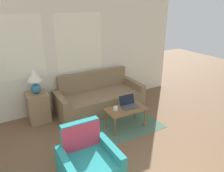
{
  "coord_description": "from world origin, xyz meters",
  "views": [
    {
      "loc": [
        -1.22,
        -0.67,
        2.4
      ],
      "look_at": [
        0.91,
        3.07,
        0.75
      ],
      "focal_mm": 35.0,
      "sensor_mm": 36.0,
      "label": 1
    }
  ],
  "objects_px": {
    "table_lamp": "(35,79)",
    "coffee_table": "(126,111)",
    "armchair": "(88,166)",
    "laptop": "(129,104)",
    "cup_navy": "(116,108)",
    "couch": "(99,98)"
  },
  "relations": [
    {
      "from": "table_lamp",
      "to": "cup_navy",
      "type": "height_order",
      "value": "table_lamp"
    },
    {
      "from": "cup_navy",
      "to": "laptop",
      "type": "bearing_deg",
      "value": 0.74
    },
    {
      "from": "laptop",
      "to": "cup_navy",
      "type": "distance_m",
      "value": 0.31
    },
    {
      "from": "couch",
      "to": "table_lamp",
      "type": "distance_m",
      "value": 1.55
    },
    {
      "from": "armchair",
      "to": "table_lamp",
      "type": "xyz_separation_m",
      "value": [
        -0.23,
        2.11,
        0.69
      ]
    },
    {
      "from": "couch",
      "to": "coffee_table",
      "type": "bearing_deg",
      "value": -84.46
    },
    {
      "from": "armchair",
      "to": "coffee_table",
      "type": "distance_m",
      "value": 1.58
    },
    {
      "from": "cup_navy",
      "to": "armchair",
      "type": "bearing_deg",
      "value": -135.75
    },
    {
      "from": "laptop",
      "to": "cup_navy",
      "type": "height_order",
      "value": "laptop"
    },
    {
      "from": "armchair",
      "to": "laptop",
      "type": "relative_size",
      "value": 2.43
    },
    {
      "from": "table_lamp",
      "to": "coffee_table",
      "type": "xyz_separation_m",
      "value": [
        1.48,
        -1.14,
        -0.59
      ]
    },
    {
      "from": "coffee_table",
      "to": "cup_navy",
      "type": "height_order",
      "value": "cup_navy"
    },
    {
      "from": "laptop",
      "to": "cup_navy",
      "type": "relative_size",
      "value": 3.91
    },
    {
      "from": "table_lamp",
      "to": "cup_navy",
      "type": "xyz_separation_m",
      "value": [
        1.27,
        -1.09,
        -0.49
      ]
    },
    {
      "from": "coffee_table",
      "to": "laptop",
      "type": "distance_m",
      "value": 0.16
    },
    {
      "from": "armchair",
      "to": "cup_navy",
      "type": "xyz_separation_m",
      "value": [
        1.04,
        1.01,
        0.19
      ]
    },
    {
      "from": "table_lamp",
      "to": "coffee_table",
      "type": "distance_m",
      "value": 1.96
    },
    {
      "from": "table_lamp",
      "to": "coffee_table",
      "type": "bearing_deg",
      "value": -37.57
    },
    {
      "from": "table_lamp",
      "to": "laptop",
      "type": "height_order",
      "value": "table_lamp"
    },
    {
      "from": "armchair",
      "to": "cup_navy",
      "type": "distance_m",
      "value": 1.47
    },
    {
      "from": "couch",
      "to": "armchair",
      "type": "xyz_separation_m",
      "value": [
        -1.15,
        -1.99,
        0.0
      ]
    },
    {
      "from": "table_lamp",
      "to": "cup_navy",
      "type": "relative_size",
      "value": 5.85
    }
  ]
}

